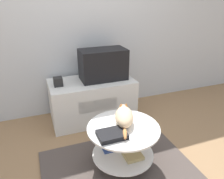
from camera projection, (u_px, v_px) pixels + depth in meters
name	position (u px, v px, depth m)	size (l,w,h in m)	color
ground_plane	(119.00, 171.00, 2.19)	(12.00, 12.00, 0.00)	#93704C
wall_back	(79.00, 21.00, 2.93)	(8.00, 0.05, 2.60)	silver
rug	(119.00, 170.00, 2.19)	(1.49, 1.10, 0.02)	#4C423D
tv_stand	(92.00, 100.00, 3.02)	(1.12, 0.58, 0.57)	silver
tv	(103.00, 64.00, 2.89)	(0.61, 0.33, 0.41)	black
speaker	(58.00, 82.00, 2.73)	(0.11, 0.11, 0.11)	black
coffee_table	(124.00, 141.00, 2.15)	(0.70, 0.70, 0.44)	#B2B2B7
dvd_box	(112.00, 135.00, 1.94)	(0.26, 0.19, 0.04)	black
cat	(124.00, 116.00, 2.14)	(0.29, 0.52, 0.15)	beige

